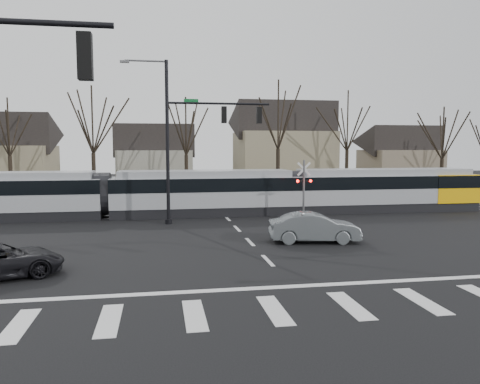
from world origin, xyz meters
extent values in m
plane|color=black|center=(0.00, 0.00, 0.00)|extent=(140.00, 140.00, 0.00)
cube|color=#38331E|center=(0.00, 32.00, 0.01)|extent=(140.00, 28.00, 0.01)
cube|color=silver|center=(-8.40, -4.00, 0.01)|extent=(0.60, 2.60, 0.01)
cube|color=silver|center=(-6.00, -4.00, 0.01)|extent=(0.60, 2.60, 0.01)
cube|color=silver|center=(-3.60, -4.00, 0.01)|extent=(0.60, 2.60, 0.01)
cube|color=silver|center=(-1.20, -4.00, 0.01)|extent=(0.60, 2.60, 0.01)
cube|color=silver|center=(1.20, -4.00, 0.01)|extent=(0.60, 2.60, 0.01)
cube|color=silver|center=(3.60, -4.00, 0.01)|extent=(0.60, 2.60, 0.01)
cube|color=silver|center=(0.00, -1.80, 0.01)|extent=(28.00, 0.35, 0.01)
cube|color=silver|center=(0.00, 2.00, 0.01)|extent=(0.18, 2.00, 0.01)
cube|color=silver|center=(0.00, 6.00, 0.01)|extent=(0.18, 2.00, 0.01)
cube|color=silver|center=(0.00, 10.00, 0.01)|extent=(0.18, 2.00, 0.01)
cube|color=silver|center=(0.00, 14.00, 0.01)|extent=(0.18, 2.00, 0.01)
cube|color=silver|center=(0.00, 18.00, 0.01)|extent=(0.18, 2.00, 0.01)
cube|color=silver|center=(0.00, 22.00, 0.01)|extent=(0.18, 2.00, 0.01)
cube|color=silver|center=(0.00, 26.00, 0.01)|extent=(0.18, 2.00, 0.01)
cube|color=silver|center=(0.00, 30.00, 0.01)|extent=(0.18, 2.00, 0.01)
cube|color=#59595E|center=(0.00, 15.10, 0.03)|extent=(90.00, 0.12, 0.06)
cube|color=#59595E|center=(0.00, 16.50, 0.03)|extent=(90.00, 0.12, 0.06)
cube|color=gray|center=(-1.31, 16.00, 1.60)|extent=(13.14, 3.06, 3.20)
cube|color=black|center=(-1.31, 16.00, 2.24)|extent=(13.16, 3.11, 0.93)
cube|color=gray|center=(12.37, 16.00, 1.60)|extent=(14.23, 3.06, 3.20)
cube|color=black|center=(12.37, 16.00, 2.24)|extent=(14.25, 3.11, 0.93)
cube|color=#FBB507|center=(17.74, 16.00, 1.70)|extent=(3.50, 3.13, 2.13)
imported|color=#585E61|center=(3.24, 5.43, 0.76)|extent=(3.01, 5.09, 1.52)
cube|color=black|center=(-6.15, -6.00, 6.90)|extent=(0.32, 0.32, 1.05)
sphere|color=#FF0C07|center=(-6.15, -6.00, 7.23)|extent=(0.22, 0.22, 0.22)
cylinder|color=black|center=(-4.00, 12.50, 5.10)|extent=(0.22, 0.22, 10.20)
cylinder|color=black|center=(-4.00, 12.50, 0.15)|extent=(0.44, 0.44, 0.30)
cylinder|color=black|center=(-0.75, 12.50, 7.60)|extent=(6.50, 0.14, 0.14)
cube|color=#0C5926|center=(-2.50, 12.50, 7.75)|extent=(0.90, 0.03, 0.22)
cube|color=black|center=(-0.42, 12.50, 6.90)|extent=(0.32, 0.32, 1.05)
sphere|color=#FF0C07|center=(-0.42, 12.50, 7.23)|extent=(0.22, 0.22, 0.22)
cube|color=black|center=(1.85, 12.50, 6.90)|extent=(0.32, 0.32, 1.05)
sphere|color=#FF0C07|center=(1.85, 12.50, 7.23)|extent=(0.22, 0.22, 0.22)
cube|color=#59595B|center=(-6.50, 12.50, 10.02)|extent=(0.55, 0.22, 0.14)
cylinder|color=#59595B|center=(5.00, 12.80, 2.00)|extent=(0.14, 0.14, 4.00)
cylinder|color=#59595B|center=(5.00, 12.80, 0.10)|extent=(0.36, 0.36, 0.20)
cube|color=silver|center=(5.00, 12.80, 3.40)|extent=(0.95, 0.04, 0.95)
cube|color=silver|center=(5.00, 12.80, 3.40)|extent=(0.95, 0.04, 0.95)
cube|color=black|center=(5.00, 12.80, 2.60)|extent=(1.00, 0.10, 0.12)
sphere|color=#FF0C07|center=(4.55, 12.72, 2.60)|extent=(0.18, 0.18, 0.18)
sphere|color=#FF0C07|center=(5.45, 12.72, 2.60)|extent=(0.18, 0.18, 0.18)
cube|color=#7E745B|center=(-20.00, 34.00, 2.50)|extent=(9.00, 8.00, 5.00)
cube|color=gray|center=(-5.00, 36.00, 2.25)|extent=(8.00, 7.00, 4.50)
cube|color=#7E745B|center=(9.00, 33.00, 3.25)|extent=(10.00, 8.00, 6.50)
cube|color=#6A5E4E|center=(24.00, 35.00, 2.25)|extent=(8.00, 7.00, 4.50)
camera|label=1|loc=(-4.55, -17.21, 4.87)|focal=35.00mm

